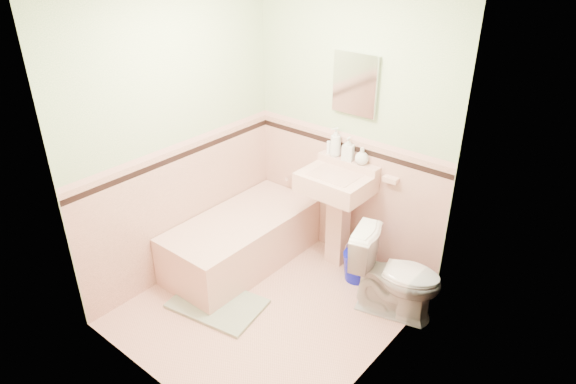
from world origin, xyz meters
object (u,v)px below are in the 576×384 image
Objects in this scene: medicine_cabinet at (355,84)px; bucket at (357,266)px; toilet at (396,275)px; shoe at (225,292)px; soap_bottle_mid at (348,149)px; sink at (335,220)px; bathtub at (242,242)px; soap_bottle_left at (336,142)px; soap_bottle_right at (362,156)px.

medicine_cabinet is 1.62m from bucket.
medicine_cabinet reaches higher than toilet.
soap_bottle_mid is at bearing 85.94° from shoe.
medicine_cabinet is (0.00, 0.21, 1.22)m from sink.
bathtub is 5.62× the size of soap_bottle_left.
sink is 5.79× the size of shoe.
toilet is 0.55m from bucket.
soap_bottle_mid is at bearing 0.00° from soap_bottle_left.
shoe is at bearing 108.13° from toilet.
soap_bottle_right is (0.14, 0.00, -0.03)m from soap_bottle_mid.
soap_bottle_left is 0.29m from soap_bottle_right.
soap_bottle_right is at bearing 127.10° from bucket.
bucket is 1.20m from shoe.
soap_bottle_left reaches higher than soap_bottle_right.
soap_bottle_left is (-0.15, 0.18, 0.67)m from sink.
bucket is at bearing -40.85° from medicine_cabinet.
soap_bottle_left is at bearing 92.13° from shoe.
sink is 1.17m from shoe.
medicine_cabinet is 0.57m from soap_bottle_left.
soap_bottle_left is 0.98× the size of bucket.
soap_bottle_mid is (0.67, 0.71, 0.90)m from bathtub.
shoe is (-0.27, -1.19, -1.09)m from soap_bottle_left.
shoe is (-0.42, -1.01, -0.41)m from sink.
bathtub is 9.68× the size of soap_bottle_right.
shoe is (-0.55, -1.19, -1.03)m from soap_bottle_right.
bucket is (-0.47, 0.18, -0.23)m from toilet.
medicine_cabinet reaches higher than soap_bottle_mid.
soap_bottle_mid reaches higher than shoe.
toilet is at bearing -32.85° from soap_bottle_right.
bucket is (0.99, 0.47, -0.09)m from bathtub.
soap_bottle_right is at bearing 54.19° from sink.
soap_bottle_left is at bearing 129.99° from sink.
toilet is at bearing -24.25° from soap_bottle_left.
soap_bottle_left is at bearing 53.31° from bathtub.
bathtub is 1.78m from medicine_cabinet.
sink is 1.24m from medicine_cabinet.
bathtub is at bearing -132.58° from medicine_cabinet.
soap_bottle_right is 0.21× the size of toilet.
soap_bottle_mid is at bearing 46.73° from bathtub.
bucket is (0.31, -0.27, -1.56)m from medicine_cabinet.
sink is 1.30× the size of toilet.
soap_bottle_left is at bearing 180.00° from soap_bottle_right.
soap_bottle_right is at bearing 80.09° from shoe.
soap_bottle_mid is 1.37× the size of soap_bottle_right.
toilet is 1.46m from shoe.
soap_bottle_mid is at bearing 93.69° from sink.
bathtub is at bearing -142.07° from sink.
medicine_cabinet is 0.70× the size of toilet.
shoe is at bearing -61.81° from bathtub.
medicine_cabinet is at bearing 68.85° from soap_bottle_mid.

